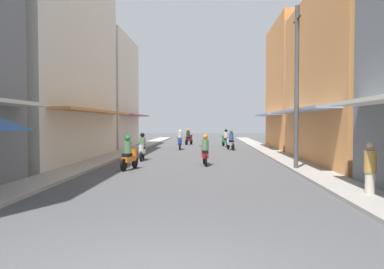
{
  "coord_description": "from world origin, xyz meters",
  "views": [
    {
      "loc": [
        0.78,
        -4.89,
        2.18
      ],
      "look_at": [
        -0.41,
        21.28,
        1.32
      ],
      "focal_mm": 34.69,
      "sensor_mm": 36.0,
      "label": 1
    }
  ],
  "objects_px": {
    "motorbike_maroon": "(189,138)",
    "utility_pole": "(297,87)",
    "motorbike_silver": "(231,141)",
    "motorbike_white": "(142,148)",
    "motorbike_blue": "(180,141)",
    "motorbike_orange": "(129,154)",
    "motorbike_green": "(226,139)",
    "motorbike_red": "(205,151)",
    "pedestrian_midway": "(370,170)"
  },
  "relations": [
    {
      "from": "motorbike_white",
      "to": "utility_pole",
      "type": "relative_size",
      "value": 0.25
    },
    {
      "from": "motorbike_white",
      "to": "motorbike_maroon",
      "type": "bearing_deg",
      "value": 82.75
    },
    {
      "from": "motorbike_orange",
      "to": "utility_pole",
      "type": "relative_size",
      "value": 0.24
    },
    {
      "from": "motorbike_silver",
      "to": "motorbike_red",
      "type": "bearing_deg",
      "value": -100.27
    },
    {
      "from": "motorbike_green",
      "to": "motorbike_silver",
      "type": "relative_size",
      "value": 1.0
    },
    {
      "from": "motorbike_maroon",
      "to": "motorbike_green",
      "type": "xyz_separation_m",
      "value": [
        3.45,
        -2.61,
        0.0
      ]
    },
    {
      "from": "motorbike_blue",
      "to": "motorbike_white",
      "type": "distance_m",
      "value": 8.74
    },
    {
      "from": "motorbike_blue",
      "to": "motorbike_white",
      "type": "xyz_separation_m",
      "value": [
        -1.51,
        -8.61,
        0.0
      ]
    },
    {
      "from": "motorbike_silver",
      "to": "utility_pole",
      "type": "xyz_separation_m",
      "value": [
        2.21,
        -12.61,
        3.07
      ]
    },
    {
      "from": "motorbike_red",
      "to": "pedestrian_midway",
      "type": "relative_size",
      "value": 1.12
    },
    {
      "from": "utility_pole",
      "to": "motorbike_white",
      "type": "bearing_deg",
      "value": 151.27
    },
    {
      "from": "motorbike_silver",
      "to": "pedestrian_midway",
      "type": "xyz_separation_m",
      "value": [
        2.91,
        -18.65,
        0.11
      ]
    },
    {
      "from": "motorbike_blue",
      "to": "utility_pole",
      "type": "relative_size",
      "value": 0.25
    },
    {
      "from": "motorbike_silver",
      "to": "pedestrian_midway",
      "type": "relative_size",
      "value": 1.09
    },
    {
      "from": "motorbike_maroon",
      "to": "motorbike_red",
      "type": "xyz_separation_m",
      "value": [
        1.75,
        -17.12,
        0.0
      ]
    },
    {
      "from": "motorbike_white",
      "to": "utility_pole",
      "type": "bearing_deg",
      "value": -28.73
    },
    {
      "from": "motorbike_green",
      "to": "motorbike_white",
      "type": "distance_m",
      "value": 13.34
    },
    {
      "from": "motorbike_maroon",
      "to": "motorbike_silver",
      "type": "xyz_separation_m",
      "value": [
        3.68,
        -6.5,
        0.0
      ]
    },
    {
      "from": "pedestrian_midway",
      "to": "motorbike_green",
      "type": "bearing_deg",
      "value": 97.94
    },
    {
      "from": "motorbike_orange",
      "to": "motorbike_red",
      "type": "bearing_deg",
      "value": 30.28
    },
    {
      "from": "motorbike_maroon",
      "to": "utility_pole",
      "type": "distance_m",
      "value": 20.23
    },
    {
      "from": "motorbike_maroon",
      "to": "motorbike_silver",
      "type": "relative_size",
      "value": 0.98
    },
    {
      "from": "motorbike_orange",
      "to": "motorbike_blue",
      "type": "bearing_deg",
      "value": 84.11
    },
    {
      "from": "motorbike_blue",
      "to": "utility_pole",
      "type": "distance_m",
      "value": 14.64
    },
    {
      "from": "motorbike_green",
      "to": "pedestrian_midway",
      "type": "xyz_separation_m",
      "value": [
        3.14,
        -22.54,
        0.11
      ]
    },
    {
      "from": "motorbike_blue",
      "to": "pedestrian_midway",
      "type": "relative_size",
      "value": 1.12
    },
    {
      "from": "motorbike_white",
      "to": "motorbike_silver",
      "type": "xyz_separation_m",
      "value": [
        5.57,
        8.35,
        0.0
      ]
    },
    {
      "from": "motorbike_blue",
      "to": "motorbike_silver",
      "type": "bearing_deg",
      "value": -3.64
    },
    {
      "from": "utility_pole",
      "to": "motorbike_orange",
      "type": "bearing_deg",
      "value": -179.71
    },
    {
      "from": "motorbike_maroon",
      "to": "utility_pole",
      "type": "relative_size",
      "value": 0.24
    },
    {
      "from": "motorbike_orange",
      "to": "motorbike_red",
      "type": "distance_m",
      "value": 4.01
    },
    {
      "from": "motorbike_blue",
      "to": "motorbike_maroon",
      "type": "xyz_separation_m",
      "value": [
        0.38,
        6.24,
        0.0
      ]
    },
    {
      "from": "motorbike_silver",
      "to": "utility_pole",
      "type": "distance_m",
      "value": 13.16
    },
    {
      "from": "motorbike_red",
      "to": "motorbike_silver",
      "type": "distance_m",
      "value": 10.8
    },
    {
      "from": "motorbike_green",
      "to": "motorbike_blue",
      "type": "bearing_deg",
      "value": -136.59
    },
    {
      "from": "motorbike_red",
      "to": "utility_pole",
      "type": "xyz_separation_m",
      "value": [
        4.14,
        -1.98,
        3.07
      ]
    },
    {
      "from": "motorbike_orange",
      "to": "motorbike_silver",
      "type": "bearing_deg",
      "value": 66.92
    },
    {
      "from": "motorbike_blue",
      "to": "motorbike_green",
      "type": "relative_size",
      "value": 1.03
    },
    {
      "from": "motorbike_blue",
      "to": "motorbike_silver",
      "type": "distance_m",
      "value": 4.07
    },
    {
      "from": "motorbike_red",
      "to": "utility_pole",
      "type": "distance_m",
      "value": 5.52
    },
    {
      "from": "utility_pole",
      "to": "pedestrian_midway",
      "type": "bearing_deg",
      "value": -83.35
    },
    {
      "from": "utility_pole",
      "to": "motorbike_green",
      "type": "bearing_deg",
      "value": 98.41
    },
    {
      "from": "motorbike_white",
      "to": "pedestrian_midway",
      "type": "bearing_deg",
      "value": -50.55
    },
    {
      "from": "motorbike_red",
      "to": "motorbike_orange",
      "type": "bearing_deg",
      "value": -149.72
    },
    {
      "from": "motorbike_maroon",
      "to": "motorbike_green",
      "type": "height_order",
      "value": "same"
    },
    {
      "from": "motorbike_green",
      "to": "motorbike_orange",
      "type": "bearing_deg",
      "value": -107.34
    },
    {
      "from": "motorbike_red",
      "to": "motorbike_silver",
      "type": "xyz_separation_m",
      "value": [
        1.93,
        10.63,
        0.0
      ]
    },
    {
      "from": "motorbike_blue",
      "to": "motorbike_orange",
      "type": "xyz_separation_m",
      "value": [
        -1.33,
        -12.91,
        0.0
      ]
    },
    {
      "from": "motorbike_red",
      "to": "pedestrian_midway",
      "type": "xyz_separation_m",
      "value": [
        4.84,
        -8.03,
        0.11
      ]
    },
    {
      "from": "motorbike_orange",
      "to": "motorbike_silver",
      "type": "xyz_separation_m",
      "value": [
        5.39,
        12.65,
        0.0
      ]
    }
  ]
}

